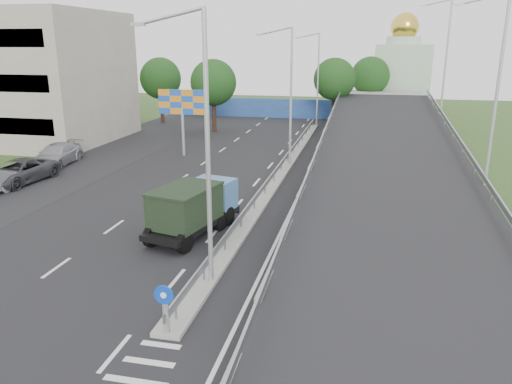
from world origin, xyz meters
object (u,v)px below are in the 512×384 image
(lamp_post_near, at_px, (202,138))
(parked_car_c, at_px, (18,172))
(dump_truck, at_px, (194,206))
(lamp_post_far, at_px, (316,74))
(billboard, at_px, (182,106))
(church, at_px, (401,73))
(parked_car_d, at_px, (57,155))
(sign_bollard, at_px, (165,309))
(lamp_post_mid, at_px, (289,90))

(lamp_post_near, relative_size, parked_car_c, 1.77)
(dump_truck, bearing_deg, parked_car_c, 169.80)
(lamp_post_far, xyz_separation_m, billboard, (-9.11, -18.00, -1.62))
(lamp_post_far, distance_m, dump_truck, 35.25)
(lamp_post_far, xyz_separation_m, church, (9.89, 14.00, -0.50))
(parked_car_d, bearing_deg, dump_truck, -43.76)
(parked_car_c, height_order, parked_car_d, parked_car_d)
(sign_bollard, relative_size, parked_car_d, 0.30)
(billboard, bearing_deg, parked_car_c, -126.57)
(lamp_post_mid, distance_m, dump_truck, 15.70)
(billboard, distance_m, parked_car_c, 13.59)
(lamp_post_near, distance_m, dump_truck, 7.10)
(sign_bollard, bearing_deg, parked_car_d, 130.30)
(lamp_post_mid, height_order, billboard, lamp_post_mid)
(dump_truck, distance_m, parked_car_c, 16.00)
(parked_car_d, bearing_deg, sign_bollard, -56.14)
(lamp_post_mid, height_order, lamp_post_far, same)
(sign_bollard, height_order, billboard, billboard)
(parked_car_d, bearing_deg, church, 47.17)
(sign_bollard, relative_size, parked_car_c, 0.29)
(church, bearing_deg, parked_car_c, -122.23)
(church, distance_m, billboard, 37.23)
(lamp_post_mid, bearing_deg, dump_truck, -98.66)
(billboard, bearing_deg, lamp_post_far, 63.16)
(parked_car_d, bearing_deg, parked_car_c, -89.87)
(parked_car_c, xyz_separation_m, parked_car_d, (-0.61, 5.31, 0.01))
(billboard, bearing_deg, sign_bollard, -70.79)
(sign_bollard, distance_m, lamp_post_mid, 24.30)
(lamp_post_near, distance_m, billboard, 23.87)
(lamp_post_near, xyz_separation_m, parked_car_d, (-17.56, 16.75, -5.00))
(lamp_post_far, bearing_deg, lamp_post_mid, -90.00)
(lamp_post_far, relative_size, parked_car_c, 1.77)
(church, bearing_deg, lamp_post_far, -125.24)
(lamp_post_far, relative_size, billboard, 1.83)
(sign_bollard, relative_size, lamp_post_mid, 0.17)
(billboard, bearing_deg, parked_car_d, -148.15)
(billboard, relative_size, parked_car_c, 0.97)
(dump_truck, distance_m, parked_car_d, 19.23)
(lamp_post_far, relative_size, church, 0.73)
(billboard, relative_size, dump_truck, 0.90)
(lamp_post_near, xyz_separation_m, billboard, (-9.11, 22.00, -1.62))
(church, distance_m, parked_car_d, 46.49)
(sign_bollard, bearing_deg, billboard, 109.21)
(sign_bollard, height_order, parked_car_d, sign_bollard)
(lamp_post_mid, xyz_separation_m, dump_truck, (-2.27, -14.91, -4.39))
(sign_bollard, height_order, lamp_post_mid, lamp_post_mid)
(sign_bollard, distance_m, lamp_post_far, 44.08)
(lamp_post_mid, distance_m, lamp_post_far, 20.00)
(parked_car_d, bearing_deg, lamp_post_near, -50.09)
(lamp_post_far, bearing_deg, lamp_post_near, -90.00)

